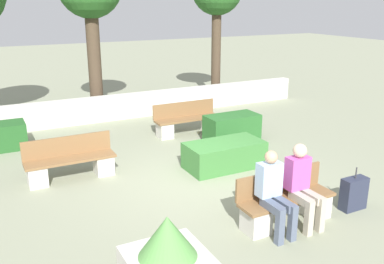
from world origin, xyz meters
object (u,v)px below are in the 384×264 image
Objects in this scene: bench_left_side at (187,122)px; person_seated_woman at (302,181)px; bench_front at (286,205)px; bench_right_side at (71,164)px; suitcase at (354,194)px; person_seated_man at (274,190)px.

bench_left_side is 1.35× the size of person_seated_woman.
bench_front is 4.40m from bench_right_side.
suitcase is at bearing -49.52° from bench_right_side.
person_seated_man is (2.35, -3.59, 0.40)m from bench_right_side.
suitcase is (4.09, -3.62, -0.04)m from bench_right_side.
bench_front and bench_right_side have the same top height.
person_seated_man reaches higher than bench_left_side.
suitcase is at bearing -95.45° from bench_left_side.
bench_right_side is 1.33× the size of person_seated_woman.
bench_right_side is 5.46m from suitcase.
bench_right_side reaches higher than suitcase.
bench_left_side is 3.87m from bench_right_side.
bench_front is at bearing 144.01° from person_seated_woman.
bench_front is 2.16× the size of suitcase.
bench_left_side reaches higher than suitcase.
person_seated_man is at bearing -179.60° from person_seated_woman.
bench_left_side is 5.39m from person_seated_man.
person_seated_woman is at bearing -108.25° from bench_left_side.
bench_right_side is 4.31m from person_seated_man.
bench_right_side is (-3.50, -1.66, -0.00)m from bench_left_side.
person_seated_man is at bearing -159.99° from bench_front.
bench_right_side is 4.64m from person_seated_woman.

